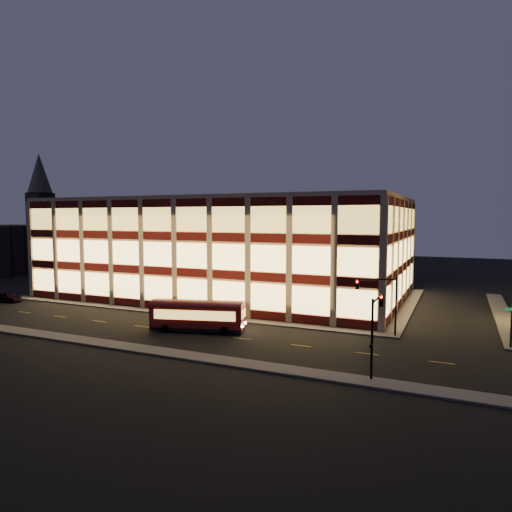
% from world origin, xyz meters
% --- Properties ---
extents(ground, '(200.00, 200.00, 0.00)m').
position_xyz_m(ground, '(0.00, 0.00, 0.00)').
color(ground, black).
rests_on(ground, ground).
extents(sidewalk_office_south, '(54.00, 2.00, 0.15)m').
position_xyz_m(sidewalk_office_south, '(-3.00, 1.00, 0.07)').
color(sidewalk_office_south, '#514F4C').
rests_on(sidewalk_office_south, ground).
extents(sidewalk_office_east, '(2.00, 30.00, 0.15)m').
position_xyz_m(sidewalk_office_east, '(23.00, 17.00, 0.07)').
color(sidewalk_office_east, '#514F4C').
rests_on(sidewalk_office_east, ground).
extents(sidewalk_tower_west, '(2.00, 30.00, 0.15)m').
position_xyz_m(sidewalk_tower_west, '(34.00, 17.00, 0.07)').
color(sidewalk_tower_west, '#514F4C').
rests_on(sidewalk_tower_west, ground).
extents(sidewalk_near, '(100.00, 2.00, 0.15)m').
position_xyz_m(sidewalk_near, '(0.00, -13.00, 0.07)').
color(sidewalk_near, '#514F4C').
rests_on(sidewalk_near, ground).
extents(office_building, '(50.45, 30.45, 14.50)m').
position_xyz_m(office_building, '(-2.91, 16.91, 7.25)').
color(office_building, tan).
rests_on(office_building, ground).
extents(church_tower, '(5.00, 5.00, 18.00)m').
position_xyz_m(church_tower, '(-70.00, 40.00, 9.00)').
color(church_tower, '#2D2621').
rests_on(church_tower, ground).
extents(church_spire, '(6.00, 6.00, 10.00)m').
position_xyz_m(church_spire, '(-70.00, 40.00, 23.00)').
color(church_spire, '#4C473F').
rests_on(church_spire, church_tower).
extents(traffic_signal_far, '(3.79, 1.87, 6.00)m').
position_xyz_m(traffic_signal_far, '(22.21, 0.24, 4.11)').
color(traffic_signal_far, black).
rests_on(traffic_signal_far, ground).
extents(traffic_signal_near, '(0.32, 4.45, 6.00)m').
position_xyz_m(traffic_signal_near, '(23.50, -11.03, 4.13)').
color(traffic_signal_near, black).
rests_on(traffic_signal_near, ground).
extents(trolley_bus, '(9.92, 4.82, 3.26)m').
position_xyz_m(trolley_bus, '(4.51, -5.22, 1.81)').
color(trolley_bus, maroon).
rests_on(trolley_bus, ground).
extents(parked_car_0, '(4.10, 1.78, 1.38)m').
position_xyz_m(parked_car_0, '(-28.23, -1.91, 0.69)').
color(parked_car_0, black).
rests_on(parked_car_0, ground).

